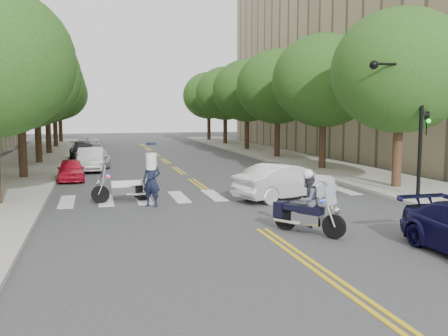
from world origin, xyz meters
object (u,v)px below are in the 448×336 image
object	(u,v)px
motorcycle_parked	(127,188)
officer_standing	(152,181)
convertible	(285,181)
motorcycle_police	(306,205)

from	to	relation	value
motorcycle_parked	officer_standing	bearing A→B (deg)	-152.59
convertible	motorcycle_parked	bearing A→B (deg)	61.13
officer_standing	convertible	xyz separation A→B (m)	(5.66, 0.25, -0.25)
motorcycle_police	officer_standing	xyz separation A→B (m)	(-4.05, 5.50, 0.13)
motorcycle_police	officer_standing	size ratio (longest dim) A/B	1.07
motorcycle_police	officer_standing	bearing A→B (deg)	-87.49
motorcycle_parked	convertible	size ratio (longest dim) A/B	0.53
motorcycle_police	convertible	bearing A→B (deg)	-139.48
officer_standing	convertible	world-z (taller)	officer_standing
officer_standing	convertible	distance (m)	5.67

